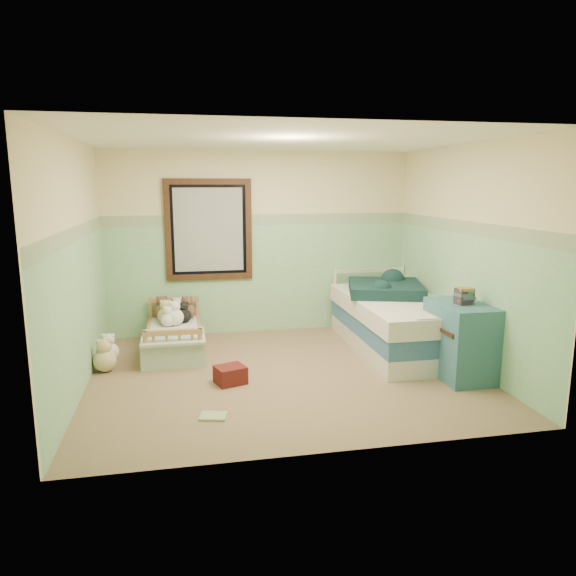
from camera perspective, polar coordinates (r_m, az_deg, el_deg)
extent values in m
cube|color=brown|center=(5.95, -0.36, -9.22)|extent=(4.20, 3.60, 0.02)
cube|color=white|center=(5.60, -0.39, 15.72)|extent=(4.20, 3.60, 0.02)
cube|color=beige|center=(7.40, -3.03, 4.81)|extent=(4.20, 0.04, 2.50)
cube|color=beige|center=(3.92, 4.62, -0.83)|extent=(4.20, 0.04, 2.50)
cube|color=beige|center=(5.64, -21.84, 2.06)|extent=(0.04, 3.60, 2.50)
cube|color=beige|center=(6.38, 18.51, 3.24)|extent=(0.04, 3.60, 2.50)
cube|color=#7FB583|center=(7.46, -2.97, 0.98)|extent=(4.20, 0.01, 1.50)
cube|color=#497246|center=(7.36, -3.04, 7.31)|extent=(4.20, 0.01, 0.15)
cube|color=black|center=(7.28, -8.49, 6.18)|extent=(1.16, 0.06, 1.36)
cube|color=beige|center=(7.29, -8.49, 6.19)|extent=(0.92, 0.01, 1.12)
cube|color=#976535|center=(6.83, -12.07, -5.95)|extent=(0.67, 1.33, 0.17)
cube|color=silver|center=(6.79, -12.12, -4.78)|extent=(0.61, 1.27, 0.12)
cube|color=#85B1CA|center=(6.37, -12.18, -5.13)|extent=(0.72, 0.67, 0.03)
sphere|color=brown|center=(7.23, -13.32, -2.47)|extent=(0.22, 0.22, 0.22)
sphere|color=silver|center=(7.23, -11.73, -2.49)|extent=(0.20, 0.20, 0.20)
sphere|color=#D9C187|center=(7.02, -12.96, -2.89)|extent=(0.21, 0.21, 0.21)
sphere|color=black|center=(7.02, -11.08, -2.92)|extent=(0.19, 0.19, 0.19)
sphere|color=white|center=(6.64, -18.63, -6.52)|extent=(0.23, 0.23, 0.23)
sphere|color=#D9C187|center=(6.31, -19.02, -7.36)|extent=(0.25, 0.25, 0.25)
cube|color=silver|center=(6.89, 11.51, -5.56)|extent=(1.07, 2.15, 0.22)
cube|color=navy|center=(6.83, 11.58, -3.79)|extent=(1.07, 2.15, 0.22)
cube|color=silver|center=(6.78, 11.65, -1.99)|extent=(1.12, 2.19, 0.22)
cube|color=#0E2B28|center=(6.99, 10.38, -0.04)|extent=(1.14, 1.18, 0.14)
cube|color=#336B71|center=(6.04, 17.95, -5.35)|extent=(0.51, 0.81, 0.81)
cube|color=#462322|center=(5.90, 18.35, -0.84)|extent=(0.19, 0.16, 0.17)
cube|color=#790803|center=(5.68, -6.19, -9.23)|extent=(0.36, 0.34, 0.18)
cube|color=gold|center=(4.95, -8.00, -13.45)|extent=(0.27, 0.23, 0.02)
sphere|color=white|center=(6.87, -12.71, -3.31)|extent=(0.18, 0.18, 0.18)
sphere|color=white|center=(6.89, -12.00, -3.08)|extent=(0.22, 0.22, 0.22)
sphere|color=brown|center=(7.19, -10.69, -2.46)|extent=(0.21, 0.21, 0.21)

